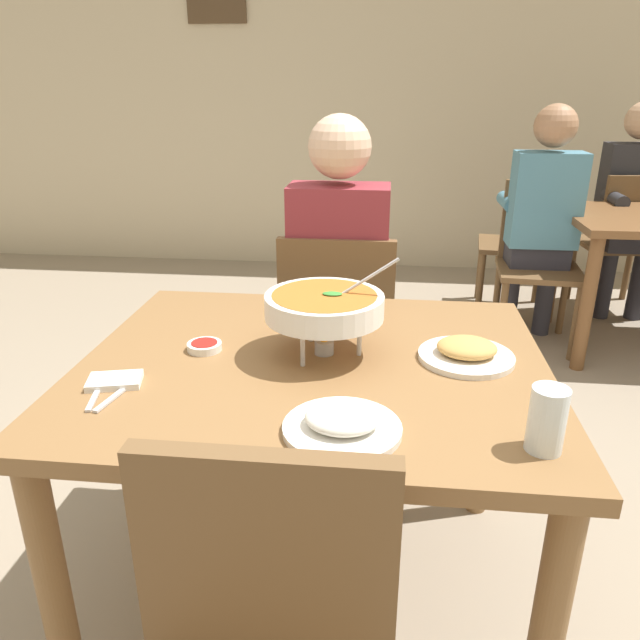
% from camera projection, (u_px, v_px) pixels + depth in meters
% --- Properties ---
extents(ground_plane, '(16.00, 16.00, 0.00)m').
position_uv_depth(ground_plane, '(314.00, 588.00, 1.80)').
color(ground_plane, gray).
extents(cafe_rear_partition, '(10.00, 0.10, 3.00)m').
position_uv_depth(cafe_rear_partition, '(369.00, 69.00, 4.51)').
color(cafe_rear_partition, beige).
rests_on(cafe_rear_partition, ground_plane).
extents(dining_table_main, '(1.17, 0.98, 0.75)m').
position_uv_depth(dining_table_main, '(314.00, 398.00, 1.56)').
color(dining_table_main, brown).
rests_on(dining_table_main, ground_plane).
extents(chair_diner_main, '(0.44, 0.44, 0.90)m').
position_uv_depth(chair_diner_main, '(338.00, 332.00, 2.32)').
color(chair_diner_main, brown).
rests_on(chair_diner_main, ground_plane).
extents(diner_main, '(0.40, 0.45, 1.31)m').
position_uv_depth(diner_main, '(339.00, 270.00, 2.27)').
color(diner_main, '#2D2D38').
rests_on(diner_main, ground_plane).
extents(curry_bowl, '(0.33, 0.30, 0.26)m').
position_uv_depth(curry_bowl, '(324.00, 307.00, 1.51)').
color(curry_bowl, silver).
rests_on(curry_bowl, dining_table_main).
extents(rice_plate, '(0.24, 0.24, 0.06)m').
position_uv_depth(rice_plate, '(342.00, 423.00, 1.20)').
color(rice_plate, white).
rests_on(rice_plate, dining_table_main).
extents(appetizer_plate, '(0.24, 0.24, 0.06)m').
position_uv_depth(appetizer_plate, '(466.00, 352.00, 1.52)').
color(appetizer_plate, white).
rests_on(appetizer_plate, dining_table_main).
extents(sauce_dish, '(0.09, 0.09, 0.02)m').
position_uv_depth(sauce_dish, '(204.00, 346.00, 1.57)').
color(sauce_dish, white).
rests_on(sauce_dish, dining_table_main).
extents(napkin_folded, '(0.14, 0.11, 0.02)m').
position_uv_depth(napkin_folded, '(115.00, 381.00, 1.40)').
color(napkin_folded, white).
rests_on(napkin_folded, dining_table_main).
extents(fork_utensil, '(0.05, 0.17, 0.01)m').
position_uv_depth(fork_utensil, '(97.00, 392.00, 1.35)').
color(fork_utensil, silver).
rests_on(fork_utensil, dining_table_main).
extents(spoon_utensil, '(0.04, 0.17, 0.01)m').
position_uv_depth(spoon_utensil, '(118.00, 393.00, 1.35)').
color(spoon_utensil, silver).
rests_on(spoon_utensil, dining_table_main).
extents(drink_glass, '(0.07, 0.07, 0.13)m').
position_uv_depth(drink_glass, '(547.00, 423.00, 1.13)').
color(drink_glass, silver).
rests_on(drink_glass, dining_table_main).
extents(chair_bg_middle, '(0.48, 0.48, 0.90)m').
position_uv_depth(chair_bg_middle, '(539.00, 253.00, 3.39)').
color(chair_bg_middle, brown).
rests_on(chair_bg_middle, ground_plane).
extents(chair_bg_right, '(0.47, 0.47, 0.90)m').
position_uv_depth(chair_bg_right, '(625.00, 237.00, 3.76)').
color(chair_bg_right, brown).
rests_on(chair_bg_right, ground_plane).
extents(chair_bg_corner, '(0.49, 0.49, 0.90)m').
position_uv_depth(chair_bg_corner, '(531.00, 235.00, 3.81)').
color(chair_bg_corner, brown).
rests_on(chair_bg_corner, ground_plane).
extents(patron_bg_middle, '(0.40, 0.45, 1.31)m').
position_uv_depth(patron_bg_middle, '(542.00, 212.00, 3.30)').
color(patron_bg_middle, '#2D2D38').
rests_on(patron_bg_middle, ground_plane).
extents(patron_bg_right, '(0.40, 0.45, 1.31)m').
position_uv_depth(patron_bg_right, '(632.00, 199.00, 3.68)').
color(patron_bg_right, '#2D2D38').
rests_on(patron_bg_right, ground_plane).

